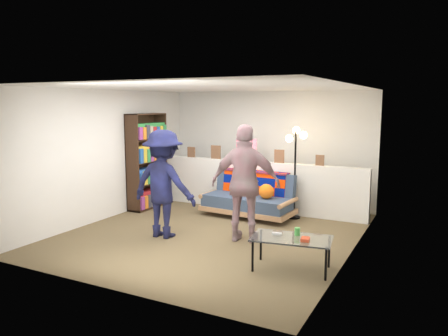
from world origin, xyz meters
name	(u,v)px	position (x,y,z in m)	size (l,w,h in m)	color
ground	(213,233)	(0.00, 0.00, 0.00)	(5.00, 5.00, 0.00)	brown
room_shell	(226,132)	(0.00, 0.47, 1.67)	(4.60, 5.05, 2.45)	silver
half_wall_ledge	(256,186)	(0.00, 1.80, 0.50)	(4.45, 0.15, 1.00)	silver
ledge_decor	(245,152)	(-0.23, 1.78, 1.18)	(2.97, 0.02, 0.45)	brown
futon_sofa	(250,198)	(0.09, 1.31, 0.35)	(1.81, 0.96, 0.75)	#AE7D54
bookshelf	(147,164)	(-2.08, 0.98, 0.91)	(0.32, 0.97, 1.95)	black
coffee_table	(292,240)	(1.68, -0.94, 0.40)	(1.10, 0.72, 0.53)	black
floor_lamp	(296,154)	(0.89, 1.58, 1.22)	(0.40, 0.34, 1.72)	black
person_left	(164,184)	(-0.63, -0.51, 0.87)	(1.12, 0.65, 1.74)	black
person_right	(246,183)	(0.64, -0.12, 0.92)	(1.08, 0.45, 1.84)	#C27D8A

